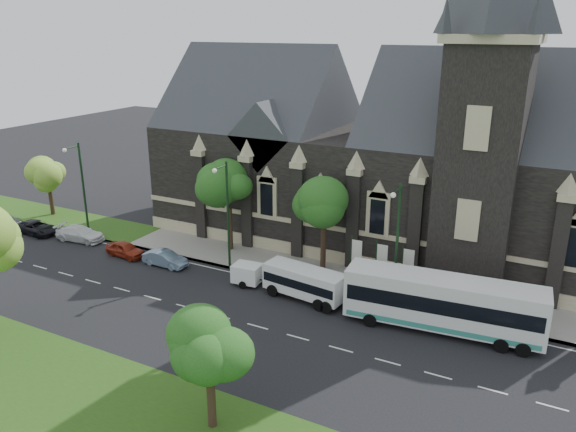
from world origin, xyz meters
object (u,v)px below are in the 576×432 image
Objects in this scene: tree_walk_far at (50,173)px; tour_coach at (443,303)px; tree_walk_right at (328,202)px; street_lamp_mid at (226,209)px; banner_flag_center at (380,261)px; sedan at (165,259)px; car_far_white at (80,234)px; car_far_grey at (3,221)px; banner_flag_right at (406,266)px; tree_walk_left at (232,188)px; box_trailer at (247,273)px; car_far_black at (37,228)px; tree_park_east at (214,344)px; shuttle_bus at (305,282)px; street_lamp_far at (81,185)px; car_far_red at (125,249)px; street_lamp_near at (396,239)px; banner_flag_left at (355,256)px.

tree_walk_far reaches higher than tour_coach.
tree_walk_right is 0.87× the size of street_lamp_mid.
tree_walk_far reaches higher than banner_flag_center.
tree_walk_right reaches higher than sedan.
street_lamp_mid is 16.39m from car_far_white.
banner_flag_right is at bearing -87.29° from car_far_grey.
tree_walk_left reaches higher than box_trailer.
banner_flag_right reaches higher than car_far_black.
shuttle_bus is at bearing 98.59° from tree_park_east.
shuttle_bus is at bearing -137.40° from banner_flag_center.
tree_park_east is 19.32m from street_lamp_mid.
car_far_black is (-19.07, -5.29, -5.11)m from tree_walk_left.
tree_walk_far is at bearing 167.95° from tour_coach.
car_far_white is at bearing -76.58° from street_lamp_far.
tree_walk_right is 1.95× the size of banner_flag_center.
tree_park_east is 1.65× the size of car_far_red.
tree_walk_right is at bearing 151.94° from street_lamp_near.
tour_coach is at bearing -92.72° from car_far_grey.
street_lamp_mid reaches higher than car_far_grey.
box_trailer is at bearing -127.48° from tree_walk_right.
street_lamp_near is 2.00× the size of car_far_black.
tree_walk_far is at bearing 75.55° from car_far_red.
tree_walk_right is at bearing 150.90° from banner_flag_left.
street_lamp_far is 6.83m from car_far_black.
tree_walk_right is 2.49× the size of box_trailer.
sedan is at bearing -173.96° from street_lamp_near.
box_trailer is (-4.21, -5.49, -4.88)m from tree_walk_right.
street_lamp_near and street_lamp_mid have the same top height.
tree_walk_left is 0.60× the size of tour_coach.
tree_walk_right is at bearing 0.06° from tree_walk_left.
street_lamp_near is 4.99m from banner_flag_left.
box_trailer is at bearing -84.55° from car_far_red.
banner_flag_center reaches higher than car_far_white.
tour_coach is at bearing -46.35° from banner_flag_right.
sedan is (-12.95, 0.03, -0.75)m from shuttle_bus.
banner_flag_center and banner_flag_right have the same top height.
tree_walk_right reaches higher than banner_flag_left.
tree_walk_left reaches higher than banner_flag_right.
shuttle_bus is (-2.28, -3.94, -0.99)m from banner_flag_left.
sedan is at bearing -165.61° from banner_flag_left.
shuttle_bus is 1.42× the size of car_far_black.
banner_flag_right is at bearing -78.35° from sedan.
banner_flag_left is 0.31× the size of tour_coach.
car_far_white is (-6.44, 0.94, 0.04)m from car_far_red.
box_trailer is at bearing 174.70° from tour_coach.
tree_park_east reaches higher than car_far_white.
tree_walk_far is 24.03m from street_lamp_mid.
street_lamp_near is 2.25× the size of banner_flag_right.
car_far_white is 5.16m from car_far_black.
banner_flag_left is at bearing 4.15° from street_lamp_far.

